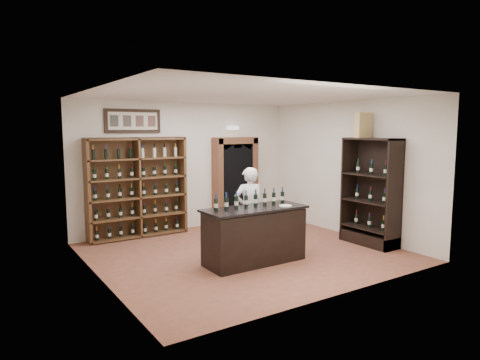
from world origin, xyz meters
name	(u,v)px	position (x,y,z in m)	size (l,w,h in m)	color
floor	(245,252)	(0.00, 0.00, 0.00)	(5.50, 5.50, 0.00)	#964A3C
ceiling	(245,95)	(0.00, 0.00, 3.00)	(5.50, 5.50, 0.00)	white
wall_back	(187,166)	(0.00, 2.50, 1.50)	(5.50, 0.04, 3.00)	white
wall_left	(98,186)	(-2.75, 0.00, 1.50)	(0.04, 5.00, 3.00)	white
wall_right	(347,168)	(2.75, 0.00, 1.50)	(0.04, 5.00, 3.00)	white
wine_shelf	(137,187)	(-1.30, 2.33, 1.10)	(2.20, 0.38, 2.20)	#512F1C
framed_picture	(133,121)	(-1.30, 2.47, 2.55)	(1.25, 0.04, 0.52)	black
arched_doorway	(235,178)	(1.25, 2.33, 1.14)	(1.17, 0.35, 2.17)	black
emergency_light	(233,128)	(1.25, 2.42, 2.40)	(0.30, 0.10, 0.10)	white
tasting_counter	(254,235)	(-0.20, -0.60, 0.49)	(1.88, 0.78, 1.00)	black
counter_bottle_0	(216,204)	(-0.92, -0.48, 1.11)	(0.07, 0.07, 0.30)	black
counter_bottle_1	(226,203)	(-0.71, -0.48, 1.11)	(0.07, 0.07, 0.30)	black
counter_bottle_2	(236,202)	(-0.51, -0.48, 1.11)	(0.07, 0.07, 0.30)	black
counter_bottle_3	(246,201)	(-0.30, -0.48, 1.11)	(0.07, 0.07, 0.30)	black
counter_bottle_4	(256,200)	(-0.10, -0.48, 1.11)	(0.07, 0.07, 0.30)	black
counter_bottle_5	(265,199)	(0.11, -0.48, 1.11)	(0.07, 0.07, 0.30)	black
counter_bottle_6	(274,198)	(0.31, -0.48, 1.11)	(0.07, 0.07, 0.30)	black
counter_bottle_7	(282,197)	(0.52, -0.48, 1.11)	(0.07, 0.07, 0.30)	black
side_cabinet	(371,208)	(2.52, -0.90, 0.75)	(0.48, 1.20, 2.20)	black
shopkeeper	(249,209)	(0.20, 0.16, 0.82)	(0.60, 0.39, 1.64)	white
plate	(285,206)	(0.33, -0.81, 1.01)	(0.23, 0.23, 0.02)	beige
wine_crate	(363,125)	(2.46, -0.66, 2.46)	(0.36, 0.15, 0.51)	tan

